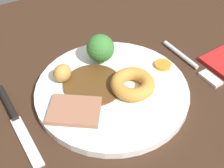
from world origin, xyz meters
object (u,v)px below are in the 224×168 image
meat_slice_main (74,109)px  carrot_coin_front (163,65)px  broccoli_floret (100,48)px  yorkshire_pudding (131,83)px  dinner_plate (112,91)px  knife (14,116)px  fork (192,64)px  roast_potato_left (62,73)px

meat_slice_main → carrot_coin_front: 19.18cm
broccoli_floret → carrot_coin_front: bearing=143.7°
yorkshire_pudding → broccoli_floret: size_ratio=1.34×
yorkshire_pudding → dinner_plate: bearing=-26.2°
dinner_plate → knife: dinner_plate is taller
meat_slice_main → knife: 9.95cm
dinner_plate → yorkshire_pudding: 3.81cm
fork → roast_potato_left: bearing=-110.3°
roast_potato_left → fork: bearing=163.6°
roast_potato_left → broccoli_floret: bearing=-171.5°
roast_potato_left → carrot_coin_front: 18.60cm
broccoli_floret → fork: 18.16cm
fork → knife: (34.05, -3.86, 0.06)cm
dinner_plate → carrot_coin_front: 11.17cm
meat_slice_main → broccoli_floret: bearing=-137.1°
dinner_plate → fork: 17.37cm
knife → meat_slice_main: bearing=60.3°
roast_potato_left → broccoli_floret: broccoli_floret is taller
dinner_plate → meat_slice_main: size_ratio=3.25×
dinner_plate → broccoli_floret: bearing=-102.9°
dinner_plate → roast_potato_left: roast_potato_left is taller
carrot_coin_front → dinner_plate: bearing=2.5°
dinner_plate → fork: size_ratio=1.75×
fork → knife: bearing=-100.4°
yorkshire_pudding → fork: size_ratio=0.50×
fork → yorkshire_pudding: bearing=-91.6°
dinner_plate → broccoli_floret: broccoli_floret is taller
meat_slice_main → fork: bearing=-178.4°
meat_slice_main → yorkshire_pudding: 10.96cm
dinner_plate → meat_slice_main: (7.96, 1.57, 1.10)cm
carrot_coin_front → fork: (-6.23, 1.37, -1.32)cm
roast_potato_left → knife: size_ratio=0.18×
yorkshire_pudding → fork: (-14.36, -0.60, -2.18)cm
knife → yorkshire_pudding: bearing=75.1°
meat_slice_main → yorkshire_pudding: bearing=-179.5°
roast_potato_left → knife: bearing=17.4°
carrot_coin_front → broccoli_floret: (9.42, -6.90, 2.76)cm
broccoli_floret → roast_potato_left: bearing=8.5°
yorkshire_pudding → roast_potato_left: size_ratio=2.23×
carrot_coin_front → broccoli_floret: 12.00cm
meat_slice_main → roast_potato_left: size_ratio=2.41×
meat_slice_main → carrot_coin_front: meat_slice_main is taller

